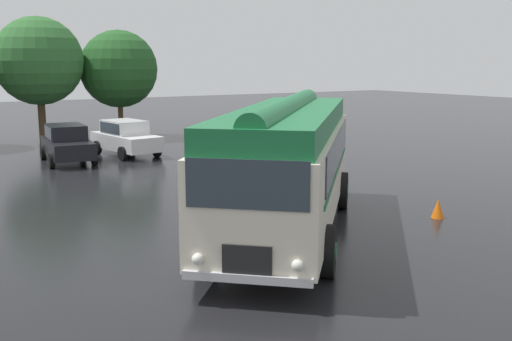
{
  "coord_description": "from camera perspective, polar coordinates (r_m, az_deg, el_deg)",
  "views": [
    {
      "loc": [
        -7.68,
        -12.4,
        4.34
      ],
      "look_at": [
        0.95,
        1.45,
        1.4
      ],
      "focal_mm": 42.0,
      "sensor_mm": 36.0,
      "label": 1
    }
  ],
  "objects": [
    {
      "name": "vintage_bus",
      "position": [
        15.25,
        2.97,
        0.97
      ],
      "size": [
        8.65,
        9.05,
        3.49
      ],
      "color": "silver",
      "rests_on": "ground"
    },
    {
      "name": "tree_centre",
      "position": [
        34.57,
        -20.02,
        9.66
      ],
      "size": [
        4.72,
        4.72,
        6.8
      ],
      "color": "#4C3823",
      "rests_on": "ground"
    },
    {
      "name": "car_mid_left",
      "position": [
        29.05,
        -12.3,
        3.08
      ],
      "size": [
        2.38,
        4.39,
        1.66
      ],
      "color": "silver",
      "rests_on": "ground"
    },
    {
      "name": "ground_plane",
      "position": [
        15.22,
        -0.14,
        -6.36
      ],
      "size": [
        120.0,
        120.0,
        0.0
      ],
      "primitive_type": "plane",
      "color": "black"
    },
    {
      "name": "tree_right_of_centre",
      "position": [
        35.92,
        -12.91,
        9.57
      ],
      "size": [
        4.44,
        4.44,
        6.21
      ],
      "color": "#4C3823",
      "rests_on": "ground"
    },
    {
      "name": "car_near_left",
      "position": [
        27.66,
        -17.55,
        2.49
      ],
      "size": [
        2.25,
        4.34,
        1.66
      ],
      "color": "black",
      "rests_on": "ground"
    },
    {
      "name": "traffic_cone",
      "position": [
        17.74,
        16.93,
        -3.48
      ],
      "size": [
        0.36,
        0.36,
        0.55
      ],
      "primitive_type": "cone",
      "color": "orange",
      "rests_on": "ground"
    }
  ]
}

